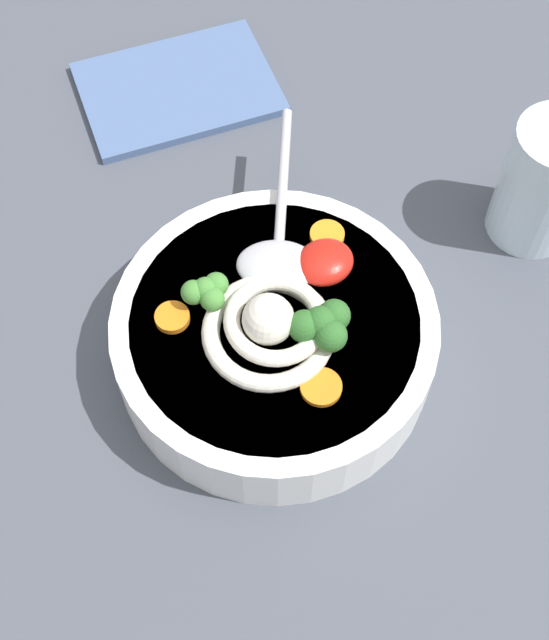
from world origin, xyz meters
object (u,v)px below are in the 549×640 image
at_px(soup_spoon, 279,250).
at_px(folded_napkin, 178,88).
at_px(soup_bowl, 274,338).
at_px(drinking_glass, 544,183).
at_px(noodle_pile, 268,323).

bearing_deg(soup_spoon, folded_napkin, 25.52).
xyz_separation_m(soup_bowl, soup_spoon, (0.03, 0.04, 0.03)).
bearing_deg(soup_bowl, drinking_glass, -4.34).
bearing_deg(soup_bowl, noodle_pile, -149.22).
relative_size(noodle_pile, soup_spoon, 0.65).
xyz_separation_m(noodle_pile, folded_napkin, (0.09, 0.28, -0.06)).
distance_m(soup_spoon, drinking_glass, 0.22).
distance_m(noodle_pile, drinking_glass, 0.25).
bearing_deg(folded_napkin, drinking_glass, -61.98).
xyz_separation_m(soup_bowl, folded_napkin, (0.09, 0.28, -0.02)).
bearing_deg(drinking_glass, folded_napkin, 118.02).
height_order(soup_spoon, drinking_glass, drinking_glass).
relative_size(soup_spoon, drinking_glass, 1.43).
distance_m(soup_bowl, folded_napkin, 0.29).
bearing_deg(folded_napkin, soup_bowl, -107.10).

